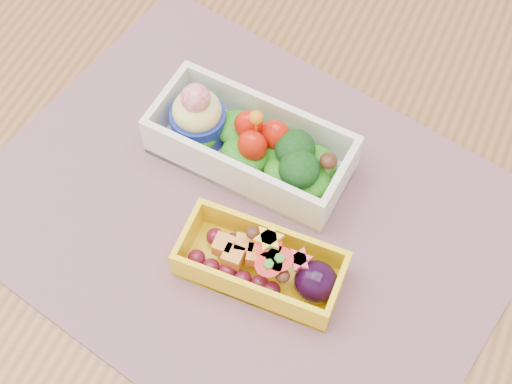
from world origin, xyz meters
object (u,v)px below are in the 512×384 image
at_px(bento_white, 250,144).
at_px(bento_yellow, 264,265).
at_px(table, 271,248).
at_px(placemat, 247,214).

bearing_deg(bento_white, bento_yellow, -55.60).
distance_m(bento_white, bento_yellow, 0.12).
bearing_deg(table, bento_white, 139.53).
height_order(table, placemat, placemat).
xyz_separation_m(placemat, bento_yellow, (0.04, -0.05, 0.02)).
xyz_separation_m(bento_white, bento_yellow, (0.06, -0.11, -0.01)).
height_order(placemat, bento_white, bento_white).
relative_size(placemat, bento_white, 2.44).
distance_m(table, placemat, 0.10).
bearing_deg(bento_white, table, -36.80).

